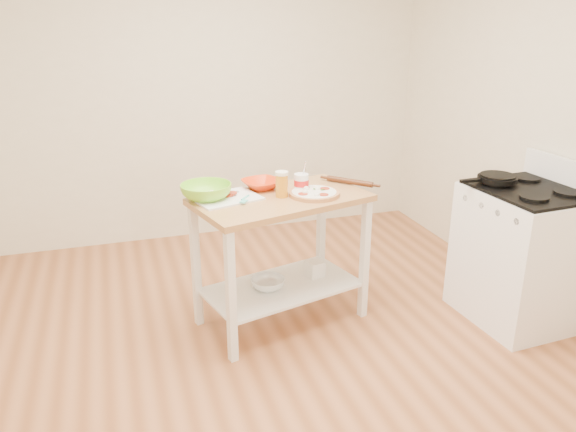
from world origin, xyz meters
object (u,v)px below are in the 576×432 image
Objects in this scene: knife at (213,195)px; beer_pint at (282,184)px; yogurt_tub at (301,183)px; shelf_glass_bowl at (268,283)px; spatula at (245,199)px; green_bowl at (206,192)px; gas_stove at (520,254)px; pizza at (314,193)px; prep_island at (281,233)px; cutting_board at (226,198)px; rolling_pin at (350,182)px; skillet at (496,179)px; orange_bowl at (262,184)px; shelf_bin at (314,269)px.

beer_pint is (0.42, -0.13, 0.07)m from knife.
yogurt_tub reaches higher than shelf_glass_bowl.
green_bowl is at bearing 101.14° from spatula.
yogurt_tub reaches higher than beer_pint.
gas_stove is 1.48m from pizza.
beer_pint reaches higher than pizza.
beer_pint is (0.01, 0.00, 0.34)m from prep_island.
knife reaches higher than shelf_glass_bowl.
spatula is at bearing -174.22° from shelf_glass_bowl.
rolling_pin is (0.88, 0.05, 0.01)m from cutting_board.
beer_pint is at bearing -154.83° from yogurt_tub.
prep_island is 0.36m from shelf_glass_bowl.
skillet reaches higher than rolling_pin.
orange_bowl is (0.18, 0.24, 0.01)m from spatula.
rolling_pin is (0.95, -0.01, 0.00)m from knife.
gas_stove is at bearing -17.36° from pizza.
shelf_glass_bowl is (-0.10, -0.01, -0.69)m from beer_pint.
rolling_pin is at bearing 1.17° from green_bowl.
prep_island is at bearing -26.92° from cutting_board.
rolling_pin is (0.53, 0.11, -0.07)m from beer_pint.
knife reaches higher than shelf_bin.
spatula is 0.54× the size of knife.
cutting_board is 1.88× the size of orange_bowl.
pizza is at bearing -18.32° from knife.
beer_pint is 0.71× the size of shelf_glass_bowl.
rolling_pin is 0.90m from shelf_glass_bowl.
gas_stove is 3.36× the size of pizza.
pizza is (-1.21, 0.25, -0.06)m from skillet.
beer_pint is (0.47, -0.09, 0.03)m from green_bowl.
spatula is at bearing -169.15° from shelf_bin.
pizza is at bearing -154.51° from rolling_pin.
yogurt_tub is at bearing -8.72° from knife.
cutting_board is 3.20× the size of spatula.
spatula is 0.80m from shelf_bin.
skillet is 1.52× the size of knife.
shelf_glass_bowl is at bearing -167.14° from shelf_bin.
yogurt_tub is 0.62× the size of rolling_pin.
rolling_pin is (1.00, 0.02, -0.03)m from green_bowl.
skillet reaches higher than prep_island.
skillet is at bearing -24.37° from rolling_pin.
pizza is 0.46m from spatula.
pizza is 1.33× the size of orange_bowl.
skillet reaches higher than shelf_glass_bowl.
cutting_board is 0.31m from orange_bowl.
prep_island is 0.36m from orange_bowl.
cutting_board is at bearing 169.58° from pizza.
knife is 2.41× the size of shelf_bin.
spatula is 0.64m from shelf_glass_bowl.
gas_stove is 1.41m from shelf_bin.
knife is at bearing 179.32° from rolling_pin.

